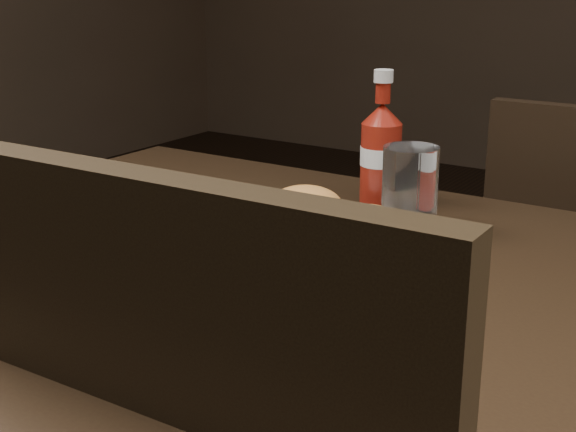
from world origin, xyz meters
The scene contains 7 objects.
dining_table centered at (0.00, 0.00, 0.73)m, with size 1.20×0.80×0.04m, color black.
plate centered at (-0.07, 0.03, 0.76)m, with size 0.34×0.34×0.01m, color white.
sandwich_half_a centered at (-0.05, 0.04, 0.77)m, with size 0.07×0.07×0.02m, color beige.
sandwich_half_b centered at (0.04, 0.01, 0.77)m, with size 0.07×0.07×0.02m, color beige.
fries_pile centered at (-0.14, 0.01, 0.78)m, with size 0.12×0.12×0.05m, color #AF6600, non-canonical shape.
ketchup_bottle centered at (-0.08, 0.28, 0.81)m, with size 0.06×0.06×0.11m, color maroon.
tumbler centered at (0.00, 0.20, 0.81)m, with size 0.07×0.07×0.11m, color white.
Camera 1 is at (0.40, -0.68, 1.07)m, focal length 50.00 mm.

